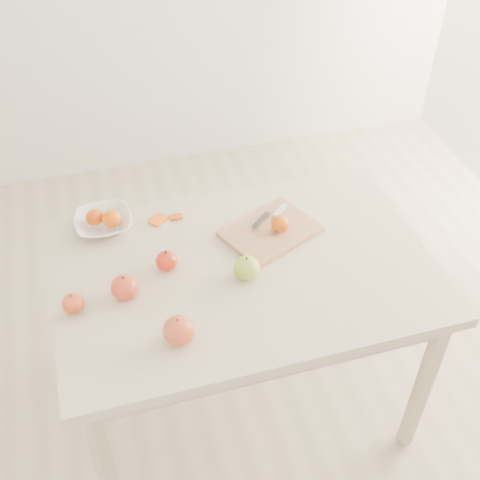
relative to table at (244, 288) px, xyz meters
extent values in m
plane|color=#C6B293|center=(0.00, 0.00, -0.65)|extent=(3.50, 3.50, 0.00)
cube|color=beige|center=(0.00, 0.00, 0.08)|extent=(1.20, 0.80, 0.04)
cylinder|color=#BCAA8E|center=(-0.54, 0.34, -0.30)|extent=(0.06, 0.06, 0.71)
cylinder|color=#BCAA8E|center=(0.54, 0.34, -0.30)|extent=(0.06, 0.06, 0.71)
cylinder|color=#BCAA8E|center=(-0.54, -0.34, -0.30)|extent=(0.06, 0.06, 0.71)
cylinder|color=#BCAA8E|center=(0.54, -0.34, -0.30)|extent=(0.06, 0.06, 0.71)
cube|color=tan|center=(0.13, 0.13, 0.11)|extent=(0.36, 0.32, 0.02)
ellipsoid|color=#D03F07|center=(0.16, 0.12, 0.14)|extent=(0.06, 0.06, 0.05)
imported|color=white|center=(-0.41, 0.31, 0.12)|extent=(0.19, 0.19, 0.05)
ellipsoid|color=#C93E07|center=(-0.43, 0.32, 0.14)|extent=(0.06, 0.06, 0.05)
ellipsoid|color=#DD6407|center=(-0.38, 0.30, 0.15)|extent=(0.06, 0.06, 0.06)
cube|color=#DC530F|center=(-0.22, 0.30, 0.10)|extent=(0.07, 0.07, 0.01)
cube|color=#CF4A0E|center=(-0.16, 0.30, 0.10)|extent=(0.05, 0.04, 0.01)
cube|color=silver|center=(0.19, 0.20, 0.12)|extent=(0.07, 0.06, 0.01)
cube|color=#35383C|center=(0.11, 0.18, 0.12)|extent=(0.08, 0.08, 0.00)
ellipsoid|color=#6B9F25|center=(-0.01, -0.04, 0.14)|extent=(0.08, 0.08, 0.07)
ellipsoid|color=#9C1B0A|center=(-0.53, -0.04, 0.13)|extent=(0.07, 0.07, 0.06)
ellipsoid|color=#A40B18|center=(-0.38, -0.02, 0.14)|extent=(0.08, 0.08, 0.08)
ellipsoid|color=maroon|center=(-0.24, 0.06, 0.13)|extent=(0.07, 0.07, 0.06)
ellipsoid|color=maroon|center=(-0.26, -0.23, 0.14)|extent=(0.09, 0.09, 0.08)
camera|label=1|loc=(-0.39, -1.31, 1.45)|focal=45.00mm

